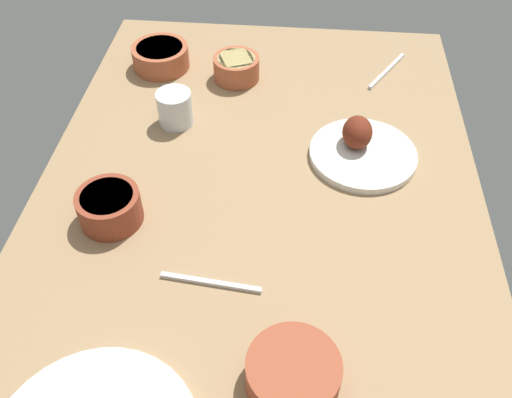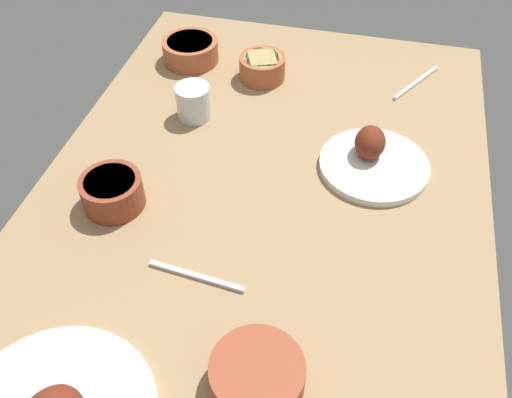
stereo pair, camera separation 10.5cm
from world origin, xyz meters
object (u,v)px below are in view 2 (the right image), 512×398
Objects in this scene: bowl_pasta at (262,67)px; spoon_loose at (416,83)px; plate_center_main at (373,159)px; bowl_soup at (112,191)px; water_tumbler at (193,102)px; bowl_sauce at (190,50)px; bowl_onions at (257,375)px; fork_loose at (197,276)px.

bowl_pasta reaches higher than spoon_loose.
plate_center_main reaches higher than bowl_pasta.
bowl_soup is at bearing 115.65° from plate_center_main.
plate_center_main reaches higher than bowl_soup.
bowl_pasta is at bearing -31.71° from water_tumbler.
bowl_sauce is 1.81× the size of water_tumbler.
bowl_soup is (-22.98, 47.87, 1.59)cm from plate_center_main.
plate_center_main reaches higher than spoon_loose.
bowl_onions is 1.78× the size of water_tumbler.
fork_loose is 76.92cm from spoon_loose.
water_tumbler is 0.44× the size of fork_loose.
spoon_loose is at bearing -13.79° from plate_center_main.
plate_center_main is 1.22× the size of spoon_loose.
bowl_pasta is 22.16cm from water_tumbler.
plate_center_main is 39.73cm from bowl_pasta.
bowl_soup is 0.64× the size of spoon_loose.
bowl_onions is 22.27cm from fork_loose.
bowl_soup reaches higher than bowl_sauce.
water_tumbler is at bearing -159.81° from bowl_sauce.
water_tumbler is (-22.23, -8.17, 0.80)cm from bowl_sauce.
bowl_soup is at bearing 168.05° from water_tumbler.
bowl_onions is 46.35cm from bowl_soup.
plate_center_main is 1.62× the size of bowl_onions.
spoon_loose is at bearing 68.55° from fork_loose.
spoon_loose is (84.99, -20.10, -2.65)cm from bowl_onions.
fork_loose is (16.44, 14.79, -2.65)cm from bowl_onions.
plate_center_main is at bearing -131.38° from bowl_pasta.
spoon_loose is at bearing -80.60° from bowl_pasta.
spoon_loose is (6.25, -37.77, -2.77)cm from bowl_pasta.
bowl_pasta is (-3.39, -19.82, 0.04)cm from bowl_sauce.
fork_loose is at bearing -177.35° from bowl_pasta.
fork_loose is (-65.69, -22.70, -2.74)cm from bowl_sauce.
spoon_loose is at bearing -63.08° from water_tumbler.
water_tumbler is (59.90, 29.32, 0.89)cm from bowl_onions.
water_tumbler is at bearing 114.00° from fork_loose.
plate_center_main is 42.14cm from water_tumbler.
bowl_onions is at bearing -42.50° from fork_loose.
plate_center_main is at bearing -13.00° from bowl_onions.
bowl_onions is at bearing -153.92° from water_tumbler.
bowl_soup is (-49.24, 18.07, 0.32)cm from bowl_pasta.
bowl_sauce is at bearing 20.19° from water_tumbler.
water_tumbler is 55.54cm from spoon_loose.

